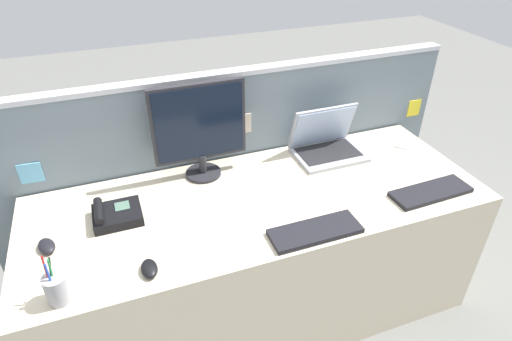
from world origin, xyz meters
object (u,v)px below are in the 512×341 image
at_px(desk_phone, 116,214).
at_px(keyboard_spare, 431,192).
at_px(laptop, 326,142).
at_px(keyboard_main, 315,231).
at_px(pen_cup, 57,288).
at_px(computer_mouse_left_hand, 149,269).
at_px(computer_mouse_right_hand, 47,246).
at_px(desktop_monitor, 199,127).
at_px(cell_phone_white_slab, 403,142).

distance_m(desk_phone, keyboard_spare, 1.41).
bearing_deg(laptop, keyboard_main, -121.68).
bearing_deg(keyboard_spare, laptop, 117.32).
height_order(keyboard_main, pen_cup, pen_cup).
bearing_deg(computer_mouse_left_hand, computer_mouse_right_hand, 143.09).
bearing_deg(computer_mouse_right_hand, laptop, -6.61).
xyz_separation_m(keyboard_main, keyboard_spare, (0.62, 0.06, 0.00)).
relative_size(desk_phone, computer_mouse_right_hand, 2.00).
height_order(desktop_monitor, computer_mouse_right_hand, desktop_monitor).
relative_size(keyboard_main, cell_phone_white_slab, 2.84).
bearing_deg(cell_phone_white_slab, keyboard_main, -98.94).
xyz_separation_m(laptop, computer_mouse_right_hand, (-1.37, -0.27, -0.05)).
bearing_deg(cell_phone_white_slab, computer_mouse_left_hand, -112.97).
bearing_deg(laptop, desktop_monitor, 177.16).
height_order(desktop_monitor, keyboard_main, desktop_monitor).
bearing_deg(pen_cup, computer_mouse_left_hand, 4.30).
height_order(keyboard_spare, computer_mouse_left_hand, computer_mouse_left_hand).
distance_m(computer_mouse_right_hand, pen_cup, 0.29).
bearing_deg(computer_mouse_left_hand, desk_phone, 102.91).
height_order(desk_phone, pen_cup, pen_cup).
bearing_deg(cell_phone_white_slab, desktop_monitor, -135.62).
bearing_deg(keyboard_main, computer_mouse_left_hand, 177.73).
bearing_deg(desk_phone, cell_phone_white_slab, 4.53).
relative_size(desktop_monitor, cell_phone_white_slab, 3.51).
bearing_deg(laptop, pen_cup, -157.08).
xyz_separation_m(keyboard_spare, cell_phone_white_slab, (0.17, 0.44, -0.01)).
height_order(computer_mouse_left_hand, cell_phone_white_slab, computer_mouse_left_hand).
bearing_deg(desktop_monitor, keyboard_spare, -29.47).
relative_size(keyboard_spare, cell_phone_white_slab, 2.88).
height_order(keyboard_spare, cell_phone_white_slab, keyboard_spare).
bearing_deg(pen_cup, computer_mouse_right_hand, 100.53).
height_order(laptop, cell_phone_white_slab, laptop).
xyz_separation_m(computer_mouse_left_hand, pen_cup, (-0.30, -0.02, 0.04)).
height_order(laptop, keyboard_main, laptop).
distance_m(laptop, keyboard_main, 0.66).
distance_m(laptop, pen_cup, 1.43).
bearing_deg(pen_cup, laptop, 22.92).
relative_size(keyboard_spare, computer_mouse_left_hand, 3.87).
relative_size(laptop, pen_cup, 1.84).
relative_size(desktop_monitor, desk_phone, 2.36).
distance_m(desktop_monitor, laptop, 0.69).
bearing_deg(desktop_monitor, laptop, -2.84).
bearing_deg(keyboard_spare, desk_phone, 165.08).
bearing_deg(cell_phone_white_slab, desk_phone, -126.39).
bearing_deg(computer_mouse_left_hand, keyboard_spare, 0.55).
relative_size(desktop_monitor, laptop, 1.34).
bearing_deg(laptop, computer_mouse_left_hand, -152.18).
height_order(keyboard_spare, pen_cup, pen_cup).
relative_size(keyboard_spare, pen_cup, 2.01).
bearing_deg(desk_phone, keyboard_main, -26.43).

